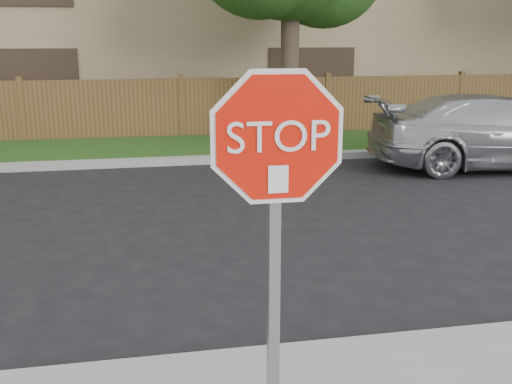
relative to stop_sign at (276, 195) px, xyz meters
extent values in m
plane|color=black|center=(0.36, 1.48, -1.83)|extent=(90.00, 90.00, 0.00)
cube|color=gray|center=(0.36, 9.63, -1.75)|extent=(70.00, 0.30, 0.15)
cube|color=#1E4714|center=(0.36, 11.28, -1.77)|extent=(70.00, 3.00, 0.12)
cube|color=#523A1D|center=(0.36, 12.88, -1.03)|extent=(70.00, 0.12, 1.60)
cube|color=#9B8460|center=(0.36, 18.48, 1.17)|extent=(34.00, 8.00, 6.00)
cylinder|color=#382B21|center=(2.86, 11.18, 0.13)|extent=(0.44, 0.44, 3.92)
cube|color=gray|center=(0.00, 0.05, -0.58)|extent=(0.06, 0.06, 2.30)
cylinder|color=white|center=(0.00, -0.02, 0.32)|extent=(1.01, 0.02, 1.01)
cylinder|color=red|center=(0.00, -0.03, 0.32)|extent=(0.93, 0.02, 0.93)
cube|color=white|center=(0.00, -0.05, 0.10)|extent=(0.11, 0.00, 0.15)
imported|color=#AFB2B7|center=(6.50, 8.07, -1.07)|extent=(5.40, 2.66, 1.51)
camera|label=1|loc=(-0.70, -3.06, 0.84)|focal=42.00mm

